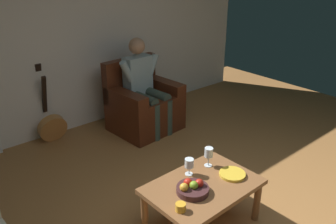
% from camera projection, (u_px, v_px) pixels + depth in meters
% --- Properties ---
extents(wall_back, '(5.65, 0.06, 2.80)m').
position_uv_depth(wall_back, '(77.00, 22.00, 4.36)').
color(wall_back, silver).
rests_on(wall_back, ground).
extents(armchair, '(0.87, 0.78, 0.93)m').
position_uv_depth(armchair, '(143.00, 106.00, 4.63)').
color(armchair, '#481F10').
rests_on(armchair, ground).
extents(person_seated, '(0.63, 0.62, 1.22)m').
position_uv_depth(person_seated, '(144.00, 83.00, 4.48)').
color(person_seated, '#8FA6AC').
rests_on(person_seated, ground).
extents(coffee_table, '(0.93, 0.65, 0.42)m').
position_uv_depth(coffee_table, '(203.00, 190.00, 2.89)').
color(coffee_table, brown).
rests_on(coffee_table, ground).
extents(guitar, '(0.35, 0.31, 0.98)m').
position_uv_depth(guitar, '(52.00, 125.00, 4.35)').
color(guitar, '#B8753A').
rests_on(guitar, ground).
extents(wine_glass_near, '(0.08, 0.08, 0.15)m').
position_uv_depth(wine_glass_near, '(189.00, 164.00, 2.95)').
color(wine_glass_near, silver).
rests_on(wine_glass_near, coffee_table).
extents(wine_glass_far, '(0.08, 0.08, 0.18)m').
position_uv_depth(wine_glass_far, '(209.00, 154.00, 3.07)').
color(wine_glass_far, silver).
rests_on(wine_glass_far, coffee_table).
extents(fruit_bowl, '(0.26, 0.26, 0.11)m').
position_uv_depth(fruit_bowl, '(192.00, 188.00, 2.75)').
color(fruit_bowl, '#3D2122').
rests_on(fruit_bowl, coffee_table).
extents(decorative_dish, '(0.22, 0.22, 0.02)m').
position_uv_depth(decorative_dish, '(232.00, 174.00, 2.98)').
color(decorative_dish, gold).
rests_on(decorative_dish, coffee_table).
extents(candle_jar, '(0.08, 0.08, 0.06)m').
position_uv_depth(candle_jar, '(181.00, 207.00, 2.55)').
color(candle_jar, gold).
rests_on(candle_jar, coffee_table).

